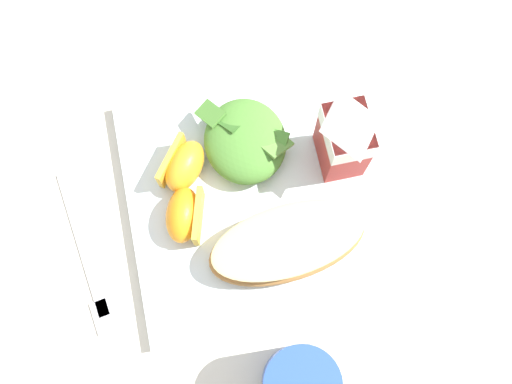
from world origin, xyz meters
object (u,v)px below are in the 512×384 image
(orange_wedge_middle, at_px, (185,215))
(metal_fork, at_px, (89,264))
(white_plate, at_px, (256,196))
(orange_wedge_front, at_px, (183,165))
(green_salad_pile, at_px, (242,142))
(drinking_blue_cup, at_px, (296,384))
(cheesy_pizza_bread, at_px, (288,243))
(milk_carton, at_px, (345,137))

(orange_wedge_middle, bearing_deg, metal_fork, -78.67)
(white_plate, height_order, orange_wedge_front, orange_wedge_front)
(green_salad_pile, height_order, orange_wedge_middle, green_salad_pile)
(drinking_blue_cup, bearing_deg, cheesy_pizza_bread, 170.36)
(orange_wedge_front, relative_size, drinking_blue_cup, 0.78)
(white_plate, distance_m, orange_wedge_middle, 0.08)
(white_plate, bearing_deg, milk_carton, 104.16)
(white_plate, relative_size, orange_wedge_front, 4.02)
(metal_fork, distance_m, drinking_blue_cup, 0.26)
(white_plate, xyz_separation_m, milk_carton, (-0.02, 0.10, 0.07))
(milk_carton, distance_m, drinking_blue_cup, 0.25)
(green_salad_pile, height_order, drinking_blue_cup, drinking_blue_cup)
(white_plate, bearing_deg, orange_wedge_middle, -81.52)
(orange_wedge_middle, xyz_separation_m, metal_fork, (0.02, -0.11, -0.03))
(white_plate, xyz_separation_m, orange_wedge_middle, (0.01, -0.08, 0.03))
(green_salad_pile, relative_size, milk_carton, 0.95)
(cheesy_pizza_bread, distance_m, metal_fork, 0.22)
(green_salad_pile, bearing_deg, drinking_blue_cup, 0.20)
(white_plate, distance_m, milk_carton, 0.12)
(cheesy_pizza_bread, height_order, orange_wedge_middle, orange_wedge_middle)
(white_plate, relative_size, metal_fork, 1.48)
(orange_wedge_front, bearing_deg, milk_carton, 83.98)
(green_salad_pile, bearing_deg, metal_fork, -64.32)
(white_plate, distance_m, orange_wedge_front, 0.09)
(green_salad_pile, height_order, milk_carton, milk_carton)
(green_salad_pile, height_order, metal_fork, green_salad_pile)
(white_plate, xyz_separation_m, green_salad_pile, (-0.06, -0.00, 0.03))
(orange_wedge_front, xyz_separation_m, metal_fork, (0.08, -0.12, -0.03))
(cheesy_pizza_bread, xyz_separation_m, green_salad_pile, (-0.12, -0.02, 0.00))
(milk_carton, distance_m, metal_fork, 0.31)
(cheesy_pizza_bread, bearing_deg, milk_carton, 138.19)
(metal_fork, bearing_deg, white_plate, 100.17)
(green_salad_pile, relative_size, metal_fork, 0.55)
(orange_wedge_middle, distance_m, drinking_blue_cup, 0.20)
(orange_wedge_middle, relative_size, drinking_blue_cup, 0.76)
(cheesy_pizza_bread, xyz_separation_m, drinking_blue_cup, (0.14, -0.02, 0.01))
(white_plate, relative_size, green_salad_pile, 2.69)
(milk_carton, bearing_deg, drinking_blue_cup, -24.31)
(milk_carton, relative_size, metal_fork, 0.58)
(cheesy_pizza_bread, relative_size, orange_wedge_front, 2.53)
(orange_wedge_front, bearing_deg, drinking_blue_cup, 15.65)
(cheesy_pizza_bread, bearing_deg, metal_fork, -97.48)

